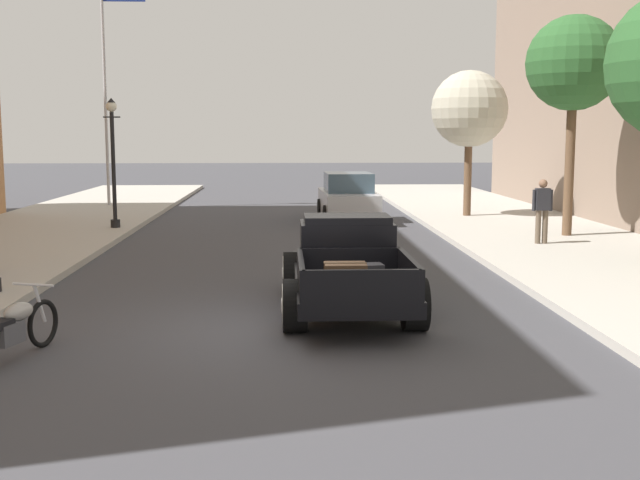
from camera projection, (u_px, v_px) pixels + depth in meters
name	position (u px, v px, depth m)	size (l,w,h in m)	color
ground_plane	(284.00, 327.00, 12.00)	(140.00, 140.00, 0.00)	#3D3D42
hotrod_truck_black	(347.00, 264.00, 13.24)	(2.21, 4.95, 1.58)	black
motorcycle_parked	(9.00, 328.00, 10.13)	(0.82, 2.05, 0.93)	black
car_background_silver	(348.00, 199.00, 26.62)	(1.96, 4.35, 1.65)	#B7B7BC
pedestrian_sidewalk_right	(542.00, 207.00, 20.02)	(0.53, 0.22, 1.65)	brown
street_lamp_far	(113.00, 153.00, 23.31)	(0.50, 0.32, 3.85)	black
flagpole	(110.00, 61.00, 30.40)	(1.74, 0.16, 9.16)	#B2B2B7
street_tree_second	(574.00, 65.00, 21.16)	(2.57, 2.57, 5.98)	brown
street_tree_third	(469.00, 109.00, 26.63)	(2.59, 2.59, 4.94)	brown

